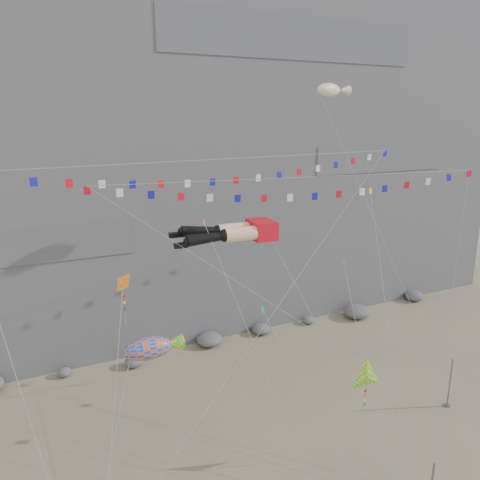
{
  "coord_description": "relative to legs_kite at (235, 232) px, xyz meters",
  "views": [
    {
      "loc": [
        -15.9,
        -23.67,
        22.51
      ],
      "look_at": [
        -0.33,
        9.0,
        13.04
      ],
      "focal_mm": 35.0,
      "sensor_mm": 36.0,
      "label": 1
    }
  ],
  "objects": [
    {
      "name": "ground",
      "position": [
        2.0,
        -6.33,
        -14.45
      ],
      "size": [
        120.0,
        120.0,
        0.0
      ],
      "primitive_type": "plane",
      "color": "gray",
      "rests_on": "ground"
    },
    {
      "name": "cliff",
      "position": [
        2.0,
        25.67,
        10.55
      ],
      "size": [
        80.0,
        28.0,
        50.0
      ],
      "primitive_type": "cube",
      "color": "slate",
      "rests_on": "ground"
    },
    {
      "name": "talus_boulders",
      "position": [
        2.0,
        10.67,
        -13.85
      ],
      "size": [
        60.0,
        3.0,
        1.2
      ],
      "primitive_type": null,
      "color": "slate",
      "rests_on": "ground"
    },
    {
      "name": "anchor_pole_right",
      "position": [
        15.41,
        -7.34,
        -12.36
      ],
      "size": [
        0.12,
        0.12,
        4.18
      ],
      "primitive_type": "cylinder",
      "color": "slate",
      "rests_on": "ground"
    },
    {
      "name": "legs_kite",
      "position": [
        0.0,
        0.0,
        0.0
      ],
      "size": [
        9.89,
        16.24,
        20.78
      ],
      "rotation": [
        0.0,
        0.0,
        -0.06
      ],
      "color": "red",
      "rests_on": "ground"
    },
    {
      "name": "flag_banner_upper",
      "position": [
        0.27,
        2.48,
        5.06
      ],
      "size": [
        34.87,
        15.17,
        27.05
      ],
      "color": "red",
      "rests_on": "ground"
    },
    {
      "name": "flag_banner_lower",
      "position": [
        5.23,
        -0.77,
        3.78
      ],
      "size": [
        30.31,
        8.66,
        21.35
      ],
      "color": "red",
      "rests_on": "ground"
    },
    {
      "name": "harlequin_kite",
      "position": [
        -8.99,
        -3.75,
        -1.33
      ],
      "size": [
        4.1,
        6.58,
        14.55
      ],
      "color": "red",
      "rests_on": "ground"
    },
    {
      "name": "fish_windsock",
      "position": [
        -7.97,
        -4.79,
        -5.28
      ],
      "size": [
        6.9,
        5.38,
        11.33
      ],
      "color": "#FF5E0D",
      "rests_on": "ground"
    },
    {
      "name": "delta_kite",
      "position": [
        5.14,
        -9.16,
        -8.24
      ],
      "size": [
        2.67,
        6.44,
        8.73
      ],
      "color": "yellow",
      "rests_on": "ground"
    },
    {
      "name": "blimp_windsock",
      "position": [
        9.79,
        2.85,
        10.19
      ],
      "size": [
        7.51,
        12.63,
        27.75
      ],
      "color": "#EBE6C1",
      "rests_on": "ground"
    },
    {
      "name": "small_kite_a",
      "position": [
        -2.29,
        -0.26,
        0.47
      ],
      "size": [
        2.99,
        12.75,
        19.73
      ],
      "color": "orange",
      "rests_on": "ground"
    },
    {
      "name": "small_kite_b",
      "position": [
        8.33,
        -2.29,
        -3.2
      ],
      "size": [
        3.77,
        10.19,
        15.33
      ],
      "color": "purple",
      "rests_on": "ground"
    },
    {
      "name": "small_kite_c",
      "position": [
        0.51,
        -3.66,
        -5.0
      ],
      "size": [
        2.83,
        10.29,
        13.8
      ],
      "color": "#16952E",
      "rests_on": "ground"
    },
    {
      "name": "small_kite_d",
      "position": [
        12.23,
        -0.31,
        1.7
      ],
      "size": [
        7.7,
        14.3,
        22.69
      ],
      "color": "yellow",
      "rests_on": "ground"
    }
  ]
}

